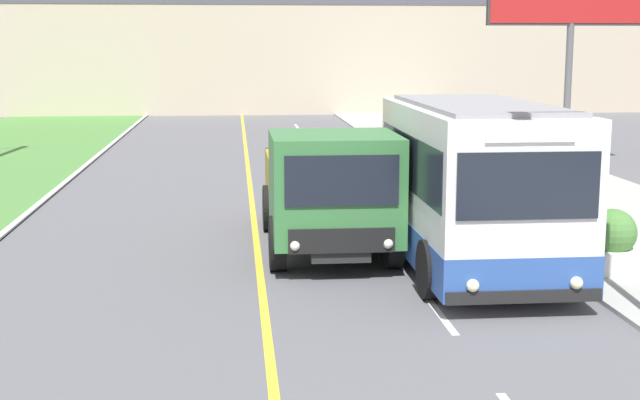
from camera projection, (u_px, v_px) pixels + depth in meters
The scene contains 6 objects.
city_bus at pixel (476, 188), 16.32m from camera, with size 2.66×5.98×3.16m.
dump_truck at pixel (330, 193), 17.60m from camera, with size 2.49×6.33×2.54m.
planter_round_near at pixel (612, 244), 16.28m from camera, with size 1.09×1.09×1.16m.
planter_round_second at pixel (550, 207), 20.01m from camera, with size 1.08×1.08×1.15m.
planter_round_third at pixel (499, 180), 23.70m from camera, with size 1.19×1.19×1.26m.
planter_round_far at pixel (463, 162), 27.42m from camera, with size 1.13×1.13×1.18m.
Camera 1 is at (-0.42, -1.01, 4.20)m, focal length 50.00 mm.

